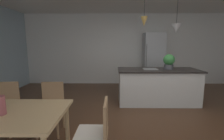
{
  "coord_description": "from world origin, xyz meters",
  "views": [
    {
      "loc": [
        -0.64,
        -2.83,
        1.51
      ],
      "look_at": [
        -0.67,
        -0.18,
        1.09
      ],
      "focal_mm": 24.68,
      "sensor_mm": 36.0,
      "label": 1
    }
  ],
  "objects_px": {
    "potted_plant_on_island": "(169,61)",
    "vase_on_dining_table": "(0,105)",
    "chair_far_left": "(5,106)",
    "refrigerator": "(153,60)",
    "kitchen_island": "(157,86)",
    "chair_kitchen_end": "(95,132)",
    "chair_far_right": "(51,106)"
  },
  "relations": [
    {
      "from": "chair_kitchen_end",
      "to": "refrigerator",
      "type": "distance_m",
      "value": 4.36
    },
    {
      "from": "kitchen_island",
      "to": "potted_plant_on_island",
      "type": "distance_m",
      "value": 0.7
    },
    {
      "from": "chair_far_right",
      "to": "vase_on_dining_table",
      "type": "relative_size",
      "value": 4.01
    },
    {
      "from": "kitchen_island",
      "to": "chair_far_left",
      "type": "bearing_deg",
      "value": -154.79
    },
    {
      "from": "vase_on_dining_table",
      "to": "chair_far_left",
      "type": "bearing_deg",
      "value": 124.6
    },
    {
      "from": "chair_far_right",
      "to": "refrigerator",
      "type": "xyz_separation_m",
      "value": [
        2.55,
        3.17,
        0.5
      ]
    },
    {
      "from": "chair_far_left",
      "to": "refrigerator",
      "type": "height_order",
      "value": "refrigerator"
    },
    {
      "from": "chair_far_right",
      "to": "chair_far_left",
      "type": "distance_m",
      "value": 0.8
    },
    {
      "from": "chair_far_right",
      "to": "chair_kitchen_end",
      "type": "bearing_deg",
      "value": -43.36
    },
    {
      "from": "refrigerator",
      "to": "kitchen_island",
      "type": "bearing_deg",
      "value": -100.07
    },
    {
      "from": "chair_far_left",
      "to": "potted_plant_on_island",
      "type": "xyz_separation_m",
      "value": [
        3.32,
        1.43,
        0.63
      ]
    },
    {
      "from": "chair_kitchen_end",
      "to": "potted_plant_on_island",
      "type": "xyz_separation_m",
      "value": [
        1.65,
        2.25,
        0.63
      ]
    },
    {
      "from": "potted_plant_on_island",
      "to": "vase_on_dining_table",
      "type": "bearing_deg",
      "value": -139.49
    },
    {
      "from": "refrigerator",
      "to": "vase_on_dining_table",
      "type": "distance_m",
      "value": 4.9
    },
    {
      "from": "chair_kitchen_end",
      "to": "chair_far_right",
      "type": "xyz_separation_m",
      "value": [
        -0.86,
        0.81,
        0.0
      ]
    },
    {
      "from": "kitchen_island",
      "to": "vase_on_dining_table",
      "type": "relative_size",
      "value": 9.53
    },
    {
      "from": "chair_kitchen_end",
      "to": "vase_on_dining_table",
      "type": "xyz_separation_m",
      "value": [
        -1.06,
        -0.07,
        0.36
      ]
    },
    {
      "from": "chair_far_left",
      "to": "potted_plant_on_island",
      "type": "distance_m",
      "value": 3.67
    },
    {
      "from": "kitchen_island",
      "to": "potted_plant_on_island",
      "type": "relative_size",
      "value": 5.31
    },
    {
      "from": "chair_far_right",
      "to": "refrigerator",
      "type": "relative_size",
      "value": 0.44
    },
    {
      "from": "refrigerator",
      "to": "potted_plant_on_island",
      "type": "relative_size",
      "value": 5.01
    },
    {
      "from": "potted_plant_on_island",
      "to": "chair_kitchen_end",
      "type": "bearing_deg",
      "value": -126.26
    },
    {
      "from": "chair_far_left",
      "to": "refrigerator",
      "type": "relative_size",
      "value": 0.44
    },
    {
      "from": "chair_far_left",
      "to": "kitchen_island",
      "type": "bearing_deg",
      "value": 25.21
    },
    {
      "from": "chair_far_left",
      "to": "kitchen_island",
      "type": "relative_size",
      "value": 0.42
    },
    {
      "from": "potted_plant_on_island",
      "to": "vase_on_dining_table",
      "type": "distance_m",
      "value": 3.57
    },
    {
      "from": "chair_far_right",
      "to": "refrigerator",
      "type": "height_order",
      "value": "refrigerator"
    },
    {
      "from": "refrigerator",
      "to": "vase_on_dining_table",
      "type": "height_order",
      "value": "refrigerator"
    },
    {
      "from": "potted_plant_on_island",
      "to": "vase_on_dining_table",
      "type": "height_order",
      "value": "potted_plant_on_island"
    },
    {
      "from": "chair_kitchen_end",
      "to": "vase_on_dining_table",
      "type": "relative_size",
      "value": 4.01
    },
    {
      "from": "chair_far_left",
      "to": "potted_plant_on_island",
      "type": "bearing_deg",
      "value": 23.39
    },
    {
      "from": "chair_far_left",
      "to": "kitchen_island",
      "type": "distance_m",
      "value": 3.37
    }
  ]
}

